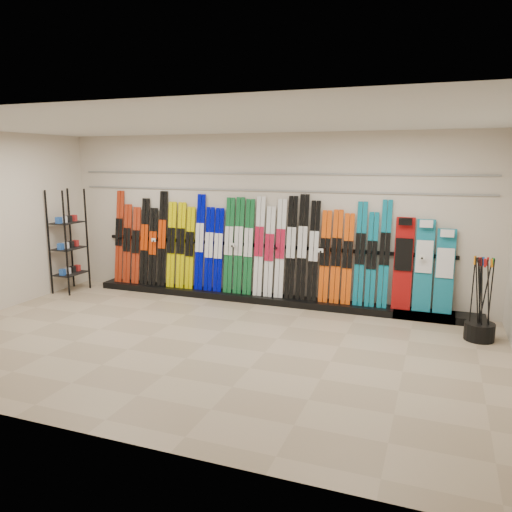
% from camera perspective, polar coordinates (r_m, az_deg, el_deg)
% --- Properties ---
extents(floor, '(8.00, 8.00, 0.00)m').
position_cam_1_polar(floor, '(7.12, -5.85, -9.96)').
color(floor, tan).
rests_on(floor, ground).
extents(back_wall, '(8.00, 0.00, 8.00)m').
position_cam_1_polar(back_wall, '(9.02, 1.02, 4.34)').
color(back_wall, beige).
rests_on(back_wall, floor).
extents(ceiling, '(8.00, 8.00, 0.00)m').
position_cam_1_polar(ceiling, '(6.67, -6.36, 14.89)').
color(ceiling, silver).
rests_on(ceiling, back_wall).
extents(ski_rack_base, '(8.00, 0.40, 0.12)m').
position_cam_1_polar(ski_rack_base, '(9.02, 1.88, -4.99)').
color(ski_rack_base, black).
rests_on(ski_rack_base, floor).
extents(skis, '(5.36, 0.26, 1.83)m').
position_cam_1_polar(skis, '(9.11, -1.91, 0.94)').
color(skis, '#A32910').
rests_on(skis, ski_rack_base).
extents(snowboards, '(0.94, 0.23, 1.50)m').
position_cam_1_polar(snowboards, '(8.47, 18.51, -1.16)').
color(snowboards, '#990C0C').
rests_on(snowboards, ski_rack_base).
extents(accessory_rack, '(0.40, 0.60, 1.99)m').
position_cam_1_polar(accessory_rack, '(10.31, -20.65, 1.62)').
color(accessory_rack, black).
rests_on(accessory_rack, floor).
extents(pole_bin, '(0.42, 0.42, 0.25)m').
position_cam_1_polar(pole_bin, '(7.87, 24.16, -7.87)').
color(pole_bin, black).
rests_on(pole_bin, floor).
extents(ski_poles, '(0.29, 0.25, 1.18)m').
position_cam_1_polar(ski_poles, '(7.73, 24.36, -4.45)').
color(ski_poles, black).
rests_on(ski_poles, pole_bin).
extents(slatwall_rail_0, '(7.60, 0.02, 0.03)m').
position_cam_1_polar(slatwall_rail_0, '(8.96, 0.99, 7.51)').
color(slatwall_rail_0, gray).
rests_on(slatwall_rail_0, back_wall).
extents(slatwall_rail_1, '(7.60, 0.02, 0.03)m').
position_cam_1_polar(slatwall_rail_1, '(8.95, 1.00, 9.43)').
color(slatwall_rail_1, gray).
rests_on(slatwall_rail_1, back_wall).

